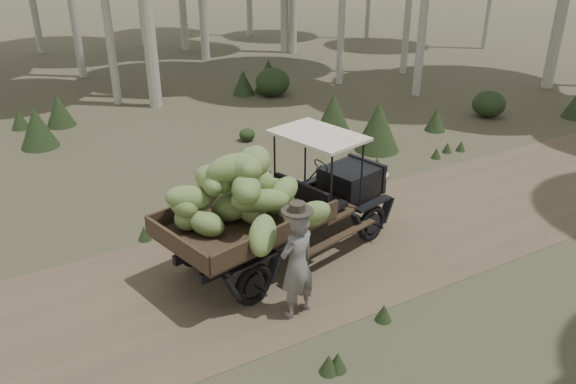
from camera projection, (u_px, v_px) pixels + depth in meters
name	position (u px, v px, depth m)	size (l,w,h in m)	color
ground	(351.00, 244.00, 11.00)	(120.00, 120.00, 0.00)	#473D2B
dirt_track	(351.00, 244.00, 11.00)	(70.00, 4.00, 0.01)	brown
banana_truck	(262.00, 194.00, 9.71)	(5.03, 2.99, 2.43)	black
farmer	(297.00, 263.00, 8.64)	(0.74, 0.58, 1.97)	#5E5A56
undergrowth	(377.00, 228.00, 10.49)	(24.49, 21.00, 1.38)	#233319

